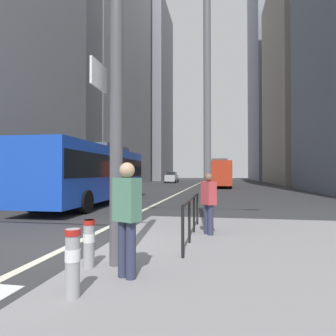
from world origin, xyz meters
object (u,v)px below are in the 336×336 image
object	(u,v)px
car_oncoming_mid	(172,177)
bollard_left	(73,259)
pedestrian_walking	(127,213)
city_bus_blue_oncoming	(94,171)
city_bus_red_receding	(219,172)
street_lamp_post	(207,42)
city_bus_red_distant	(214,173)
car_receding_near	(217,177)
traffic_signal_gantry	(3,43)
pedestrian_waiting	(209,201)
bollard_right	(89,241)

from	to	relation	value
car_oncoming_mid	bollard_left	size ratio (longest dim) A/B	5.21
pedestrian_walking	city_bus_blue_oncoming	bearing A→B (deg)	116.49
city_bus_red_receding	bollard_left	world-z (taller)	city_bus_red_receding
street_lamp_post	city_bus_red_distant	bearing A→B (deg)	90.80
car_receding_near	traffic_signal_gantry	xyz separation A→B (m)	(-3.41, -59.62, 3.14)
city_bus_red_receding	street_lamp_post	bearing A→B (deg)	-90.45
city_bus_red_distant	pedestrian_walking	world-z (taller)	city_bus_red_distant
city_bus_blue_oncoming	bollard_left	world-z (taller)	city_bus_blue_oncoming
city_bus_blue_oncoming	traffic_signal_gantry	world-z (taller)	traffic_signal_gantry
pedestrian_waiting	car_oncoming_mid	bearing A→B (deg)	100.58
city_bus_red_distant	street_lamp_post	distance (m)	46.93
city_bus_blue_oncoming	traffic_signal_gantry	distance (m)	11.13
city_bus_red_distant	bollard_right	world-z (taller)	city_bus_red_distant
street_lamp_post	pedestrian_waiting	xyz separation A→B (m)	(0.05, -0.39, -4.28)
car_oncoming_mid	city_bus_red_distant	bearing A→B (deg)	25.89
city_bus_red_receding	traffic_signal_gantry	xyz separation A→B (m)	(-3.85, -32.41, 2.30)
city_bus_red_receding	pedestrian_waiting	xyz separation A→B (m)	(-0.18, -29.63, -0.83)
traffic_signal_gantry	bollard_left	bearing A→B (deg)	-31.99
car_oncoming_mid	traffic_signal_gantry	distance (m)	46.68
street_lamp_post	city_bus_blue_oncoming	bearing A→B (deg)	131.79
bollard_left	pedestrian_waiting	size ratio (longest dim) A/B	0.55
car_receding_near	street_lamp_post	distance (m)	56.61
car_oncoming_mid	bollard_right	distance (m)	46.98
pedestrian_waiting	car_receding_near	bearing A→B (deg)	90.26
city_bus_red_distant	pedestrian_waiting	size ratio (longest dim) A/B	7.26
car_oncoming_mid	pedestrian_waiting	size ratio (longest dim) A/B	2.87
city_bus_red_distant	street_lamp_post	world-z (taller)	street_lamp_post
city_bus_red_distant	pedestrian_waiting	xyz separation A→B (m)	(0.70, -47.19, -0.83)
city_bus_red_distant	city_bus_red_receding	bearing A→B (deg)	-87.14
car_receding_near	pedestrian_waiting	size ratio (longest dim) A/B	2.84
city_bus_blue_oncoming	bollard_left	size ratio (longest dim) A/B	13.43
traffic_signal_gantry	pedestrian_waiting	xyz separation A→B (m)	(3.66, 2.78, -3.13)
bollard_left	pedestrian_waiting	xyz separation A→B (m)	(1.55, 4.11, 0.38)
traffic_signal_gantry	pedestrian_walking	world-z (taller)	traffic_signal_gantry
city_bus_blue_oncoming	pedestrian_waiting	bearing A→B (deg)	-49.48
bollard_right	traffic_signal_gantry	bearing A→B (deg)	173.73
traffic_signal_gantry	bollard_right	bearing A→B (deg)	-6.27
bollard_left	pedestrian_walking	bearing A→B (deg)	60.15
city_bus_blue_oncoming	car_receding_near	bearing A→B (deg)	82.66
car_receding_near	bollard_right	bearing A→B (deg)	-91.53
traffic_signal_gantry	pedestrian_waiting	bearing A→B (deg)	37.20
pedestrian_waiting	bollard_right	bearing A→B (deg)	-121.90
car_receding_near	pedestrian_waiting	xyz separation A→B (m)	(0.26, -56.84, 0.02)
city_bus_blue_oncoming	pedestrian_walking	xyz separation A→B (m)	(5.49, -11.02, -0.73)
city_bus_blue_oncoming	street_lamp_post	distance (m)	10.40
bollard_left	pedestrian_walking	world-z (taller)	pedestrian_walking
bollard_left	city_bus_red_receding	bearing A→B (deg)	87.07
street_lamp_post	pedestrian_walking	world-z (taller)	street_lamp_post
traffic_signal_gantry	street_lamp_post	bearing A→B (deg)	41.25
traffic_signal_gantry	pedestrian_waiting	size ratio (longest dim) A/B	4.20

